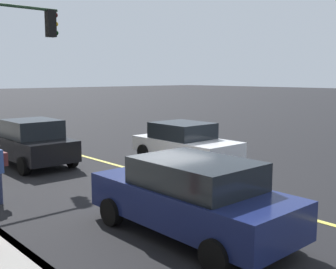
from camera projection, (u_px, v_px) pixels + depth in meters
ground at (162, 178)px, 13.19m from camera, size 200.00×200.00×0.00m
lane_stripe_center at (162, 178)px, 13.19m from camera, size 80.00×0.16×0.01m
car_white at (185, 142)px, 15.63m from camera, size 4.16×2.12×1.47m
car_navy at (192, 196)px, 8.36m from camera, size 4.54×2.02×1.58m
car_black at (32, 142)px, 14.97m from camera, size 3.84×1.98×1.67m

